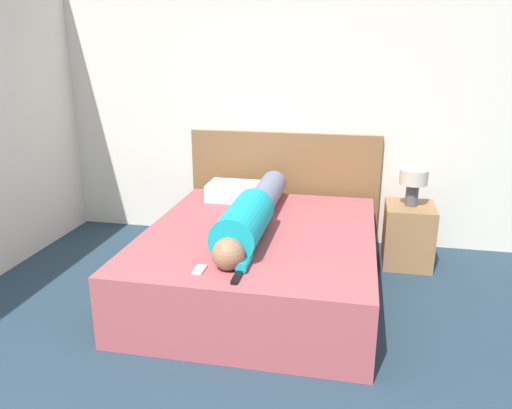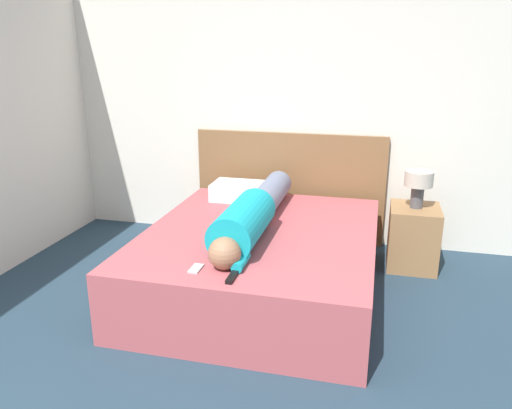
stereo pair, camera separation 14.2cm
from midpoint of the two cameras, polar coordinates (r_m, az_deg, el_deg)
name	(u,v)px [view 2 (the right image)]	position (r m, az deg, el deg)	size (l,w,h in m)	color
wall_back	(276,105)	(4.79, 3.19, 11.32)	(5.24, 0.06, 2.60)	silver
bed	(261,260)	(3.86, 1.61, -6.42)	(1.70, 2.02, 0.50)	#A84C51
headboard	(289,187)	(4.84, 4.62, 2.01)	(1.82, 0.04, 1.05)	brown
nightstand	(413,237)	(4.50, 18.38, -3.56)	(0.41, 0.45, 0.53)	olive
table_lamp	(419,183)	(4.36, 18.98, 2.36)	(0.23, 0.23, 0.31)	#4C4C51
person_lying	(253,214)	(3.72, 0.73, -1.05)	(0.30, 1.78, 0.30)	#936B4C
pillow_near_headboard	(241,191)	(4.51, -0.80, 1.52)	(0.51, 0.33, 0.15)	white
tv_remote	(232,277)	(2.99, -1.40, -8.33)	(0.04, 0.15, 0.02)	black
cell_phone	(196,269)	(3.13, -5.57, -7.30)	(0.06, 0.13, 0.01)	#B2B7BC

